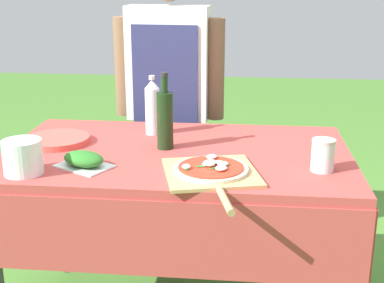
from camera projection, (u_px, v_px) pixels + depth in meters
The scene contains 9 objects.
prep_table at pixel (177, 173), 2.17m from camera, with size 1.40×0.86×0.80m.
person_cook at pixel (169, 92), 2.75m from camera, with size 0.57×0.21×1.52m.
pizza_on_peel at pixel (211, 171), 1.88m from camera, with size 0.39×0.53×0.06m.
oil_bottle at pixel (165, 119), 2.14m from camera, with size 0.07×0.07×0.31m.
water_bottle at pixel (152, 107), 2.33m from camera, with size 0.06×0.06×0.26m.
herb_container at pixel (84, 160), 1.95m from camera, with size 0.24×0.21×0.06m.
mixing_tub at pixel (23, 157), 1.88m from camera, with size 0.14×0.14×0.12m, color silver.
plate_stack at pixel (57, 140), 2.24m from camera, with size 0.27×0.27×0.02m.
sauce_jar at pixel (323, 157), 1.91m from camera, with size 0.08×0.08×0.12m.
Camera 1 is at (0.27, -2.02, 1.47)m, focal length 50.00 mm.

